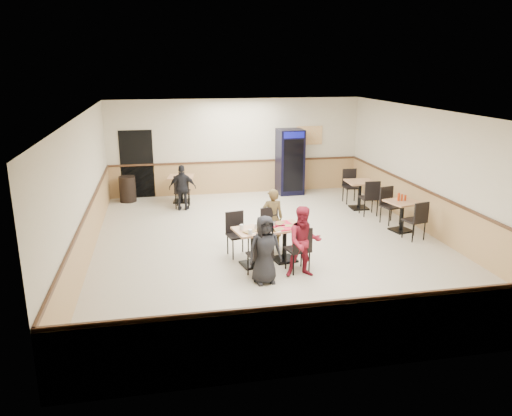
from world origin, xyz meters
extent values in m
plane|color=beige|center=(0.00, 0.00, 0.00)|extent=(10.00, 10.00, 0.00)
plane|color=silver|center=(0.00, 0.00, 3.00)|extent=(10.00, 10.00, 0.00)
plane|color=beige|center=(0.00, 5.00, 1.50)|extent=(8.00, 0.00, 8.00)
plane|color=beige|center=(0.00, -5.00, 1.50)|extent=(8.00, 0.00, 8.00)
plane|color=beige|center=(-4.00, 0.00, 1.50)|extent=(0.00, 10.00, 10.00)
plane|color=beige|center=(4.00, 0.00, 1.50)|extent=(0.00, 10.00, 10.00)
cube|color=tan|center=(0.00, 4.99, 0.50)|extent=(7.98, 0.03, 1.00)
cube|color=tan|center=(3.98, 0.00, 0.50)|extent=(0.03, 9.98, 1.00)
cube|color=#472B19|center=(0.00, 4.97, 1.03)|extent=(7.98, 0.04, 0.06)
cube|color=black|center=(-3.10, 4.98, 1.05)|extent=(1.00, 0.02, 2.10)
cube|color=orange|center=(2.40, 4.96, 1.80)|extent=(0.85, 0.02, 0.60)
cube|color=black|center=(-0.64, -1.11, 0.02)|extent=(0.54, 0.54, 0.04)
cylinder|color=black|center=(-0.64, -1.11, 0.39)|extent=(0.09, 0.09, 0.70)
cube|color=tan|center=(-0.64, -1.11, 0.75)|extent=(0.84, 0.84, 0.04)
cube|color=black|center=(0.07, -0.97, 0.02)|extent=(0.54, 0.54, 0.04)
cylinder|color=black|center=(0.07, -0.97, 0.39)|extent=(0.09, 0.09, 0.70)
cube|color=tan|center=(0.07, -0.97, 0.75)|extent=(0.84, 0.84, 0.04)
imported|color=black|center=(-0.57, -1.98, 0.66)|extent=(0.70, 0.50, 1.32)
imported|color=maroon|center=(0.23, -1.83, 0.71)|extent=(0.72, 0.58, 1.41)
imported|color=brown|center=(0.01, -0.10, 0.68)|extent=(0.51, 0.35, 1.35)
imported|color=black|center=(-1.82, 3.30, 0.65)|extent=(0.80, 0.42, 1.30)
cube|color=red|center=(0.00, -0.86, 0.78)|extent=(0.52, 0.42, 0.02)
cube|color=red|center=(0.10, -1.13, 0.78)|extent=(0.52, 0.42, 0.02)
cylinder|color=white|center=(-0.15, -1.22, 0.77)|extent=(0.24, 0.24, 0.01)
cube|color=#B57346|center=(-0.15, -1.22, 0.79)|extent=(0.30, 0.24, 0.02)
cylinder|color=white|center=(0.19, -1.06, 0.77)|extent=(0.24, 0.24, 0.01)
cube|color=#B57346|center=(0.19, -1.06, 0.79)|extent=(0.30, 0.23, 0.02)
cylinder|color=white|center=(-0.01, -0.83, 0.77)|extent=(0.24, 0.24, 0.01)
cube|color=#B57346|center=(-0.01, -0.83, 0.79)|extent=(0.31, 0.31, 0.02)
cylinder|color=white|center=(-0.35, -1.24, 0.77)|extent=(0.24, 0.24, 0.01)
cube|color=#B57346|center=(-0.35, -1.24, 0.79)|extent=(0.28, 0.19, 0.02)
cylinder|color=white|center=(-0.71, -1.25, 0.77)|extent=(0.24, 0.24, 0.01)
cube|color=#B57346|center=(-0.71, -1.25, 0.79)|extent=(0.32, 0.29, 0.02)
cylinder|color=silver|center=(-0.74, -1.39, 0.82)|extent=(0.08, 0.08, 0.10)
cylinder|color=silver|center=(-0.86, -1.05, 0.82)|extent=(0.08, 0.08, 0.10)
cylinder|color=silver|center=(-0.55, -1.04, 0.82)|extent=(0.08, 0.08, 0.10)
cylinder|color=silver|center=(-0.24, -0.98, 0.83)|extent=(0.07, 0.07, 0.12)
cylinder|color=silver|center=(-0.16, -1.02, 0.83)|extent=(0.07, 0.07, 0.12)
ellipsoid|color=white|center=(-0.26, -1.06, 0.82)|extent=(0.15, 0.15, 0.11)
cube|color=black|center=(3.41, 0.35, 0.02)|extent=(0.56, 0.56, 0.04)
cylinder|color=black|center=(3.41, 0.35, 0.39)|extent=(0.09, 0.09, 0.70)
cube|color=tan|center=(3.41, 0.35, 0.75)|extent=(0.87, 0.87, 0.04)
cube|color=black|center=(3.17, 2.46, 0.02)|extent=(0.50, 0.50, 0.04)
cylinder|color=black|center=(3.17, 2.46, 0.41)|extent=(0.10, 0.10, 0.73)
cube|color=tan|center=(3.17, 2.46, 0.79)|extent=(0.78, 0.78, 0.04)
cylinder|color=#B8330D|center=(3.31, 0.40, 0.87)|extent=(0.06, 0.06, 0.20)
cylinder|color=#C5461A|center=(3.40, 0.40, 0.85)|extent=(0.06, 0.06, 0.17)
cylinder|color=#B8330D|center=(3.49, 0.40, 0.84)|extent=(0.05, 0.05, 0.14)
cube|color=black|center=(-1.82, 4.20, 0.02)|extent=(0.54, 0.54, 0.04)
cylinder|color=black|center=(-1.82, 4.20, 0.40)|extent=(0.10, 0.10, 0.72)
cube|color=tan|center=(-1.82, 4.20, 0.77)|extent=(0.84, 0.84, 0.04)
cube|color=black|center=(1.66, 4.60, 1.03)|extent=(0.80, 0.78, 2.06)
cube|color=black|center=(1.67, 4.21, 0.98)|extent=(0.63, 0.04, 1.63)
cube|color=#0C0E88|center=(1.67, 4.20, 1.93)|extent=(0.65, 0.04, 0.20)
cylinder|color=black|center=(-3.41, 4.55, 0.39)|extent=(0.49, 0.49, 0.77)
camera|label=1|loc=(-2.44, -10.54, 3.99)|focal=35.00mm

